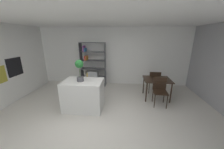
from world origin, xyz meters
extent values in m
plane|color=beige|center=(0.00, 0.00, 0.00)|extent=(10.17, 10.17, 0.00)
cube|color=white|center=(0.00, 0.00, 2.64)|extent=(7.39, 6.09, 0.06)
cube|color=white|center=(0.00, 3.02, 1.31)|extent=(7.39, 0.06, 2.61)
cube|color=black|center=(-3.01, 1.04, 1.20)|extent=(0.04, 0.57, 0.62)
cylinder|color=#B7BABC|center=(-3.04, 1.04, 1.45)|extent=(0.02, 0.46, 0.02)
cube|color=silver|center=(-0.48, 0.64, 0.46)|extent=(1.18, 0.79, 0.92)
cylinder|color=#4C4C51|center=(-0.53, 0.60, 0.98)|extent=(0.20, 0.20, 0.12)
cylinder|color=#476633|center=(-0.53, 0.60, 1.20)|extent=(0.01, 0.01, 0.31)
sphere|color=#22662B|center=(-0.53, 0.60, 1.44)|extent=(0.24, 0.24, 0.24)
cube|color=#4C4C51|center=(-1.21, 2.67, 0.98)|extent=(0.02, 0.35, 1.96)
cube|color=#4C4C51|center=(-0.11, 2.67, 0.98)|extent=(0.02, 0.35, 1.96)
cube|color=#4C4C51|center=(-0.66, 2.67, 1.95)|extent=(1.13, 0.35, 0.02)
cube|color=#4C4C51|center=(-0.66, 2.67, 0.01)|extent=(1.13, 0.35, 0.02)
cube|color=#4C4C51|center=(-0.66, 2.67, 0.41)|extent=(1.08, 0.35, 0.02)
cube|color=#4C4C51|center=(-0.66, 2.67, 0.79)|extent=(1.08, 0.35, 0.02)
cube|color=#4C4C51|center=(-0.66, 2.67, 1.17)|extent=(1.08, 0.35, 0.02)
cube|color=#4C4C51|center=(-0.66, 2.67, 1.56)|extent=(1.08, 0.35, 0.02)
cube|color=orange|center=(-1.14, 2.67, 0.10)|extent=(0.05, 0.29, 0.16)
cube|color=#8E4793|center=(-1.08, 2.67, 0.13)|extent=(0.04, 0.29, 0.22)
cube|color=gold|center=(-1.01, 2.67, 0.14)|extent=(0.05, 0.29, 0.24)
cube|color=#8E4793|center=(-0.94, 2.67, 0.13)|extent=(0.04, 0.29, 0.21)
cube|color=silver|center=(-1.04, 2.67, 0.53)|extent=(0.03, 0.29, 0.23)
cube|color=silver|center=(-0.98, 2.67, 0.50)|extent=(0.04, 0.29, 0.17)
cube|color=gold|center=(-0.92, 2.67, 0.51)|extent=(0.06, 0.29, 0.18)
cube|color=orange|center=(-0.85, 2.67, 0.49)|extent=(0.05, 0.29, 0.15)
cube|color=red|center=(-1.00, 2.67, 1.28)|extent=(0.06, 0.29, 0.19)
cube|color=orange|center=(-0.95, 2.67, 1.28)|extent=(0.04, 0.29, 0.20)
cube|color=#8E4793|center=(-1.05, 2.67, 1.70)|extent=(0.05, 0.29, 0.25)
cube|color=#2D6BAD|center=(-0.99, 2.67, 1.64)|extent=(0.05, 0.29, 0.15)
cube|color=#B7BABC|center=(-0.68, 2.67, 0.55)|extent=(0.44, 0.31, 0.26)
cube|color=black|center=(1.94, 1.60, 0.72)|extent=(0.93, 0.81, 0.03)
cylinder|color=black|center=(1.54, 1.25, 0.35)|extent=(0.04, 0.04, 0.71)
cylinder|color=black|center=(2.35, 1.25, 0.35)|extent=(0.04, 0.04, 0.71)
cylinder|color=black|center=(1.54, 1.94, 0.35)|extent=(0.04, 0.04, 0.71)
cylinder|color=black|center=(2.35, 1.94, 0.35)|extent=(0.04, 0.04, 0.71)
cube|color=black|center=(1.94, 2.12, 0.46)|extent=(0.44, 0.41, 0.03)
cube|color=black|center=(1.95, 1.94, 0.69)|extent=(0.43, 0.04, 0.43)
cylinder|color=black|center=(2.12, 2.30, 0.22)|extent=(0.03, 0.03, 0.45)
cylinder|color=black|center=(1.75, 2.29, 0.22)|extent=(0.03, 0.03, 0.45)
cylinder|color=black|center=(2.13, 1.96, 0.22)|extent=(0.03, 0.03, 0.45)
cylinder|color=black|center=(1.76, 1.95, 0.22)|extent=(0.03, 0.03, 0.45)
cube|color=black|center=(1.94, 1.07, 0.47)|extent=(0.46, 0.47, 0.03)
cube|color=black|center=(1.95, 1.28, 0.69)|extent=(0.43, 0.05, 0.42)
cylinder|color=black|center=(1.75, 0.89, 0.23)|extent=(0.03, 0.03, 0.45)
cylinder|color=black|center=(2.12, 0.87, 0.23)|extent=(0.03, 0.03, 0.45)
cylinder|color=black|center=(1.77, 1.28, 0.23)|extent=(0.03, 0.03, 0.45)
cylinder|color=black|center=(2.14, 1.26, 0.23)|extent=(0.03, 0.03, 0.45)
camera|label=1|loc=(0.76, -2.79, 2.17)|focal=20.02mm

